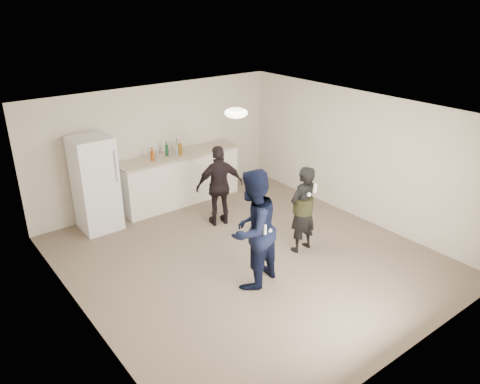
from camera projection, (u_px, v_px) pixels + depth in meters
floor at (247, 257)px, 7.98m from camera, size 6.00×6.00×0.00m
ceiling at (248, 113)px, 6.99m from camera, size 6.00×6.00×0.00m
wall_back at (158, 145)px, 9.67m from camera, size 6.00×0.00×6.00m
wall_front at (412, 272)px, 5.30m from camera, size 6.00×0.00×6.00m
wall_left at (79, 242)px, 5.94m from camera, size 0.00×6.00×6.00m
wall_right at (359, 156)px, 9.03m from camera, size 0.00×6.00×6.00m
counter at (181, 179)px, 9.89m from camera, size 2.60×0.56×1.05m
counter_top at (179, 155)px, 9.68m from camera, size 2.68×0.64×0.04m
fridge at (95, 184)px, 8.65m from camera, size 0.70×0.70×1.80m
fridge_handle at (116, 166)px, 8.38m from camera, size 0.02×0.02×0.60m
ceiling_dome at (236, 113)px, 7.23m from camera, size 0.36×0.36×0.16m
shaker at (157, 154)px, 9.40m from camera, size 0.08×0.08×0.17m
man at (252, 229)px, 6.92m from camera, size 1.08×0.94×1.87m
woman at (303, 209)px, 7.94m from camera, size 0.58×0.39×1.54m
camo_shorts at (303, 205)px, 7.91m from camera, size 0.34×0.34×0.28m
spectator at (220, 186)px, 8.86m from camera, size 1.00×0.64×1.58m
remote_man at (265, 230)px, 6.67m from camera, size 0.04×0.04×0.15m
nunchuk_man at (270, 231)px, 6.79m from camera, size 0.07×0.07×0.07m
remote_woman at (315, 188)px, 7.57m from camera, size 0.04×0.04×0.15m
nunchuk_woman at (309, 195)px, 7.57m from camera, size 0.07×0.07×0.07m
bottle_cluster at (171, 151)px, 9.50m from camera, size 0.69×0.22×0.24m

